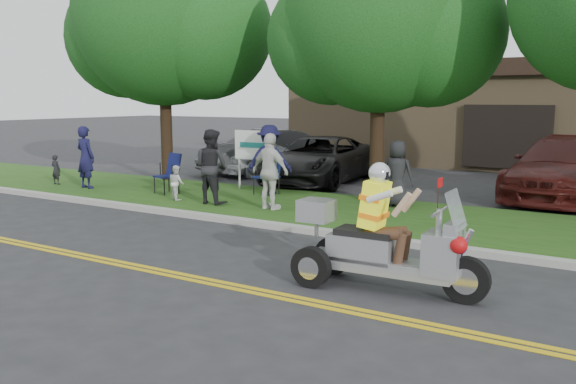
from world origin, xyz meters
The scene contains 23 objects.
ground centered at (0.00, 0.00, 0.00)m, with size 120.00×120.00×0.00m, color #28282B.
centerline_near centered at (0.00, -0.58, 0.01)m, with size 60.00×0.10×0.01m, color gold.
centerline_far centered at (0.00, -0.42, 0.01)m, with size 60.00×0.10×0.01m, color gold.
curb centered at (0.00, 3.05, 0.06)m, with size 60.00×0.25×0.12m, color #A8A89E.
grass_verge centered at (0.00, 5.20, 0.06)m, with size 60.00×4.00×0.10m, color #1F4512.
commercial_building centered at (2.00, 18.98, 2.01)m, with size 18.00×8.20×4.00m.
tree_left centered at (-6.44, 7.03, 4.85)m, with size 6.62×5.40×7.78m.
tree_mid centered at (0.55, 7.23, 4.43)m, with size 5.88×4.80×7.05m.
business_sign centered at (-2.90, 6.60, 1.26)m, with size 1.25×0.06×1.75m.
trike_scooter centered at (3.52, 0.49, 0.62)m, with size 2.72×0.92×1.78m.
lawn_chair_a centered at (-4.49, 4.96, 0.71)m, with size 0.69×0.71×1.07m.
lawn_chair_b centered at (-2.16, 6.24, 0.71)m, with size 0.59×0.61×1.07m.
spectator_adult_left centered at (-7.14, 4.37, 0.98)m, with size 0.64×0.42×1.75m, color #16153B.
spectator_adult_mid centered at (-2.50, 4.25, 1.00)m, with size 0.87×0.68×1.80m, color black.
spectator_adult_right centered at (-0.85, 4.34, 0.98)m, with size 1.03×0.43×1.75m, color silver.
spectator_chair_a centered at (-2.15, 6.26, 1.02)m, with size 1.18×0.68×1.83m, color #15143A.
spectator_chair_b centered at (1.46, 6.22, 0.89)m, with size 0.77×0.50×1.57m, color black.
child_left centered at (-8.50, 4.40, 0.54)m, with size 0.32×0.21×0.87m, color black.
child_right centered at (-3.57, 4.18, 0.54)m, with size 0.42×0.33×0.87m, color silver.
parked_car_far_left centered at (-5.22, 10.61, 0.71)m, with size 1.69×4.20×1.43m, color #B3B6BB.
parked_car_left centered at (-5.39, 10.69, 0.76)m, with size 1.61×4.63×1.52m, color #343336.
parked_car_mid centered at (-2.44, 9.45, 0.73)m, with size 2.41×5.22×1.45m, color black.
parked_car_right centered at (4.50, 10.22, 0.80)m, with size 2.24×5.50×1.60m, color #451310.
Camera 1 is at (6.76, -7.13, 2.64)m, focal length 38.00 mm.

